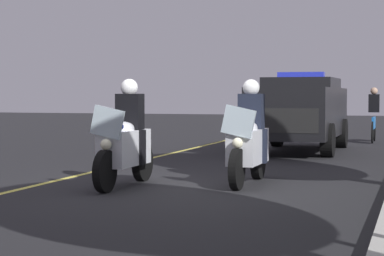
{
  "coord_description": "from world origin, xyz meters",
  "views": [
    {
      "loc": [
        10.42,
        3.65,
        1.46
      ],
      "look_at": [
        -0.88,
        0.0,
        0.9
      ],
      "focal_mm": 65.75,
      "sensor_mm": 36.0,
      "label": 1
    }
  ],
  "objects_px": {
    "police_suv": "(300,110)",
    "police_motorcycle_lead_left": "(125,143)",
    "cyclist_background": "(374,115)",
    "police_motorcycle_lead_right": "(248,142)"
  },
  "relations": [
    {
      "from": "police_suv",
      "to": "police_motorcycle_lead_left",
      "type": "bearing_deg",
      "value": -11.02
    },
    {
      "from": "police_motorcycle_lead_left",
      "to": "cyclist_background",
      "type": "bearing_deg",
      "value": 165.4
    },
    {
      "from": "cyclist_background",
      "to": "police_motorcycle_lead_right",
      "type": "bearing_deg",
      "value": -6.8
    },
    {
      "from": "police_motorcycle_lead_right",
      "to": "police_suv",
      "type": "distance_m",
      "value": 6.98
    },
    {
      "from": "police_motorcycle_lead_left",
      "to": "cyclist_background",
      "type": "height_order",
      "value": "police_motorcycle_lead_left"
    },
    {
      "from": "police_motorcycle_lead_right",
      "to": "cyclist_background",
      "type": "xyz_separation_m",
      "value": [
        -11.13,
        1.33,
        0.14
      ]
    },
    {
      "from": "police_motorcycle_lead_left",
      "to": "police_motorcycle_lead_right",
      "type": "distance_m",
      "value": 2.01
    },
    {
      "from": "police_motorcycle_lead_left",
      "to": "police_motorcycle_lead_right",
      "type": "relative_size",
      "value": 1.0
    },
    {
      "from": "police_motorcycle_lead_right",
      "to": "cyclist_background",
      "type": "bearing_deg",
      "value": 173.2
    },
    {
      "from": "police_motorcycle_lead_left",
      "to": "police_motorcycle_lead_right",
      "type": "bearing_deg",
      "value": 116.18
    }
  ]
}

